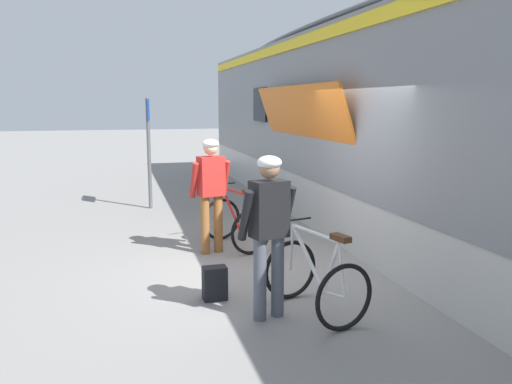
{
  "coord_description": "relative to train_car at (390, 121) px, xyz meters",
  "views": [
    {
      "loc": [
        -2.16,
        -6.8,
        2.3
      ],
      "look_at": [
        -0.28,
        0.27,
        1.05
      ],
      "focal_mm": 36.8,
      "sensor_mm": 36.0,
      "label": 1
    }
  ],
  "objects": [
    {
      "name": "ground_plane",
      "position": [
        -2.74,
        -1.99,
        -1.97
      ],
      "size": [
        80.0,
        80.0,
        0.0
      ],
      "primitive_type": "plane",
      "color": "gray"
    },
    {
      "name": "backpack_on_platform",
      "position": [
        -3.85,
        -2.96,
        -1.77
      ],
      "size": [
        0.29,
        0.19,
        0.4
      ],
      "primitive_type": "cube",
      "rotation": [
        0.0,
        0.0,
        0.03
      ],
      "color": "black",
      "rests_on": "ground"
    },
    {
      "name": "water_bottle_near_the_bikes",
      "position": [
        -2.95,
        -1.68,
        -1.87
      ],
      "size": [
        0.06,
        0.06,
        0.2
      ],
      "primitive_type": "cylinder",
      "color": "red",
      "rests_on": "ground"
    },
    {
      "name": "train_car",
      "position": [
        0.0,
        0.0,
        0.0
      ],
      "size": [
        3.31,
        18.03,
        3.88
      ],
      "color": "slate",
      "rests_on": "ground"
    },
    {
      "name": "water_bottle_by_the_backpack",
      "position": [
        -3.93,
        -2.78,
        -1.87
      ],
      "size": [
        0.07,
        0.07,
        0.19
      ],
      "primitive_type": "cylinder",
      "color": "red",
      "rests_on": "ground"
    },
    {
      "name": "bicycle_far_red",
      "position": [
        -3.1,
        -0.77,
        -1.56
      ],
      "size": [
        0.97,
        1.22,
        0.99
      ],
      "color": "black",
      "rests_on": "ground"
    },
    {
      "name": "cyclist_far_in_red",
      "position": [
        -3.54,
        -1.0,
        -0.91
      ],
      "size": [
        0.65,
        0.4,
        1.76
      ],
      "color": "#935B2D",
      "rests_on": "ground"
    },
    {
      "name": "platform_sign_post",
      "position": [
        -4.23,
        2.78,
        -0.34
      ],
      "size": [
        0.08,
        0.7,
        2.4
      ],
      "color": "#595B60",
      "rests_on": "ground"
    },
    {
      "name": "cyclist_near_in_dark",
      "position": [
        -3.38,
        -3.62,
        -0.91
      ],
      "size": [
        0.66,
        0.41,
        1.76
      ],
      "color": "#4C515B",
      "rests_on": "ground"
    },
    {
      "name": "bicycle_near_white",
      "position": [
        -2.86,
        -3.66,
        -1.56
      ],
      "size": [
        0.95,
        1.21,
        0.99
      ],
      "color": "black",
      "rests_on": "ground"
    }
  ]
}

